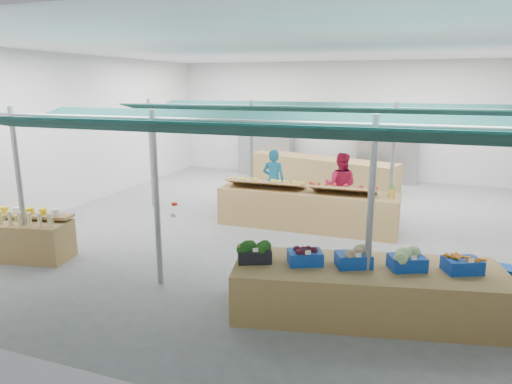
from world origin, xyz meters
TOP-DOWN VIEW (x-y plane):
  - floor at (0.00, 0.00)m, footprint 13.00×13.00m
  - hall at (0.00, 1.44)m, footprint 13.00×13.00m
  - pole_grid at (0.75, -1.75)m, footprint 10.00×4.60m
  - awnings at (0.75, -1.75)m, footprint 9.50×7.08m
  - back_shelving_left at (-2.50, 6.00)m, footprint 2.00×0.50m
  - back_shelving_right at (2.00, 6.00)m, footprint 2.00×0.50m
  - bottle_shelf at (-4.10, -3.86)m, footprint 1.81×1.31m
  - veg_counter at (2.50, -3.91)m, footprint 4.12×2.12m
  - fruit_counter at (0.62, -0.02)m, footprint 4.27×1.05m
  - far_counter at (-0.09, 4.75)m, footprint 5.40×2.69m
  - crate_stack at (4.60, -2.73)m, footprint 0.53×0.41m
  - vendor_left at (-0.58, 1.08)m, footprint 0.63×0.41m
  - vendor_right at (1.22, 1.08)m, footprint 0.83×0.65m
  - crate_broccoli at (0.85, -4.27)m, footprint 0.60×0.53m
  - crate_beets at (1.60, -4.10)m, footprint 0.60×0.53m
  - crate_celeriac at (2.29, -3.95)m, footprint 0.60×0.53m
  - crate_cabbage at (3.04, -3.79)m, footprint 0.60×0.53m
  - crate_carrots at (3.79, -3.63)m, footprint 0.60×0.53m
  - sparrow at (0.71, -4.43)m, footprint 0.12×0.09m
  - pole_ribbon at (-1.36, -2.82)m, footprint 0.12×0.12m
  - apple_heap_yellow at (-0.39, -0.13)m, footprint 1.91×0.73m
  - apple_heap_red at (1.49, -0.11)m, footprint 1.51×0.73m
  - pineapple at (2.55, -0.10)m, footprint 0.14×0.14m

SIDE VIEW (x-z plane):
  - floor at x=0.00m, z-range 0.00..0.00m
  - crate_stack at x=4.60m, z-range 0.00..0.58m
  - veg_counter at x=2.50m, z-range 0.00..0.76m
  - bottle_shelf at x=-4.10m, z-range -0.10..0.93m
  - fruit_counter at x=0.62m, z-range 0.00..0.91m
  - far_counter at x=-0.09m, z-range 0.00..0.96m
  - vendor_left at x=-0.58m, z-range 0.00..1.71m
  - vendor_right at x=1.22m, z-range 0.00..1.71m
  - crate_carrots at x=3.79m, z-range 0.73..1.02m
  - crate_beets at x=1.60m, z-range 0.75..1.04m
  - crate_celeriac at x=2.29m, z-range 0.75..1.07m
  - crate_broccoli at x=0.85m, z-range 0.75..1.10m
  - crate_cabbage at x=3.04m, z-range 0.75..1.10m
  - back_shelving_left at x=-2.50m, z-range 0.00..2.00m
  - back_shelving_right at x=2.00m, z-range 0.00..2.00m
  - sparrow at x=0.71m, z-range 0.96..1.07m
  - pole_ribbon at x=-1.36m, z-range 0.94..1.22m
  - apple_heap_yellow at x=-0.39m, z-range 0.94..1.22m
  - apple_heap_red at x=1.49m, z-range 0.94..1.22m
  - pineapple at x=2.55m, z-range 0.90..1.29m
  - pole_grid at x=0.75m, z-range 0.31..3.31m
  - hall at x=0.00m, z-range -3.85..9.15m
  - awnings at x=0.75m, z-range 2.63..2.93m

